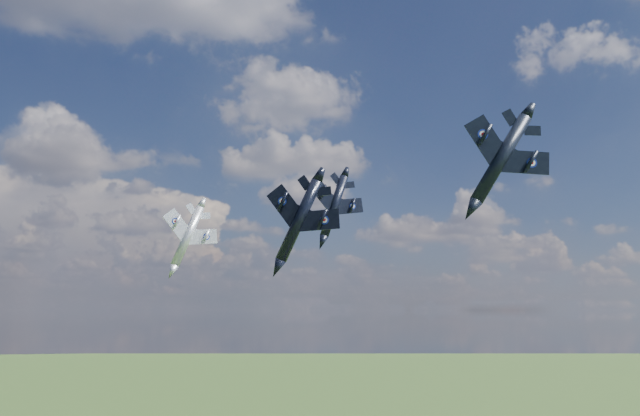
{
  "coord_description": "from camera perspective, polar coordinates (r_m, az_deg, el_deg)",
  "views": [
    {
      "loc": [
        -14.53,
        -77.5,
        68.55
      ],
      "look_at": [
        2.44,
        10.27,
        83.24
      ],
      "focal_mm": 35.0,
      "sensor_mm": 36.0,
      "label": 1
    }
  ],
  "objects": [
    {
      "name": "jet_lead_navy",
      "position": [
        83.22,
        -1.92,
        -1.11
      ],
      "size": [
        17.23,
        19.43,
        7.9
      ],
      "primitive_type": null,
      "rotation": [
        0.0,
        0.44,
        -0.41
      ],
      "color": "black"
    },
    {
      "name": "jet_right_navy",
      "position": [
        72.85,
        16.22,
        4.35
      ],
      "size": [
        14.04,
        17.51,
        8.65
      ],
      "primitive_type": null,
      "rotation": [
        0.0,
        0.55,
        -0.19
      ],
      "color": "black"
    },
    {
      "name": "jet_left_silver",
      "position": [
        96.87,
        -12.01,
        -2.52
      ],
      "size": [
        14.01,
        16.15,
        6.28
      ],
      "primitive_type": null,
      "rotation": [
        0.0,
        0.39,
        0.34
      ],
      "color": "#ABADB6"
    },
    {
      "name": "jet_high_navy",
      "position": [
        114.84,
        1.32,
        0.18
      ],
      "size": [
        15.41,
        18.75,
        7.3
      ],
      "primitive_type": null,
      "rotation": [
        0.0,
        0.35,
        0.2
      ],
      "color": "black"
    }
  ]
}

